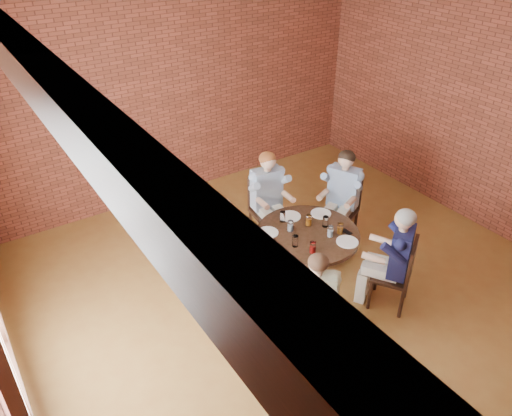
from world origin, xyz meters
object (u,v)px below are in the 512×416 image
diner_b (269,198)px  chair_e (400,272)px  diner_a (341,197)px  diner_c (228,245)px  chair_b (265,205)px  diner_d (315,302)px  chair_a (343,204)px  diner_e (394,259)px  dining_table (307,247)px  smartphone (347,232)px  chair_c (222,255)px  chair_d (314,317)px

diner_b → chair_e: (0.49, -1.97, -0.16)m
diner_a → chair_e: size_ratio=1.44×
diner_b → diner_c: size_ratio=1.06×
chair_b → diner_d: bearing=-103.4°
chair_b → diner_c: (-1.01, -0.67, 0.13)m
diner_c → chair_e: diner_c is taller
chair_a → chair_e: bearing=-43.7°
chair_b → diner_c: bearing=-139.0°
diner_c → diner_e: bearing=-105.7°
dining_table → diner_e: (0.57, -0.88, 0.14)m
chair_b → chair_e: chair_b is taller
smartphone → chair_e: bearing=-76.2°
diner_a → diner_e: (-0.42, -1.37, -0.01)m
diner_b → smartphone: bearing=-71.0°
chair_a → chair_e: (-0.46, -1.49, -0.00)m
chair_c → dining_table: bearing=-90.0°
chair_e → diner_e: bearing=-90.0°
diner_c → diner_d: diner_c is taller
chair_a → diner_e: diner_e is taller
dining_table → diner_a: diner_a is taller
dining_table → chair_d: 1.16m
dining_table → smartphone: 0.52m
chair_a → diner_d: diner_d is taller
diner_b → diner_e: bearing=-69.8°
chair_d → diner_a: bearing=-104.1°
diner_b → smartphone: size_ratio=10.53×
chair_d → smartphone: 1.30m
chair_b → diner_e: diner_e is taller
chair_c → diner_c: bearing=-90.0°
diner_d → diner_b: bearing=-76.7°
chair_d → smartphone: bearing=-111.9°
dining_table → chair_d: (-0.66, -0.96, -0.04)m
chair_a → chair_c: 2.01m
chair_d → diner_b: bearing=-77.2°
diner_b → diner_e: (0.44, -1.90, -0.01)m
chair_c → diner_e: bearing=-105.1°
dining_table → smartphone: size_ratio=9.80×
diner_b → chair_e: 2.04m
diner_d → diner_e: bearing=-144.5°
diner_b → smartphone: 1.31m
chair_a → diner_e: 1.51m
dining_table → chair_a: chair_a is taller
dining_table → chair_c: size_ratio=1.39×
diner_a → chair_b: bearing=-152.4°
dining_table → chair_e: chair_e is taller
chair_b → diner_b: diner_b is taller
dining_table → chair_a: size_ratio=1.33×
chair_b → smartphone: chair_b is taller
chair_e → chair_b: bearing=-110.0°
smartphone → chair_d: bearing=-150.1°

